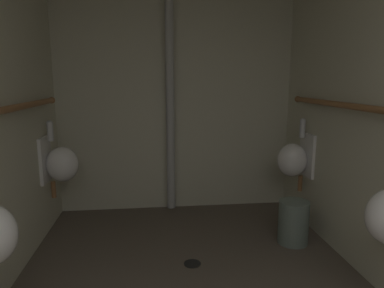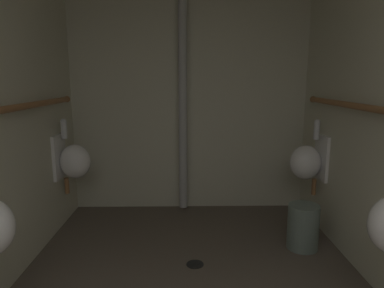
% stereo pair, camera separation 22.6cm
% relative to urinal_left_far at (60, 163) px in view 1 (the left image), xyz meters
% --- Properties ---
extents(wall_back, '(2.73, 0.06, 2.67)m').
position_rel_urinal_left_far_xyz_m(wall_back, '(1.16, 0.54, 0.65)').
color(wall_back, beige).
rests_on(wall_back, ground).
extents(urinal_left_far, '(0.32, 0.30, 0.76)m').
position_rel_urinal_left_far_xyz_m(urinal_left_far, '(0.00, 0.00, 0.00)').
color(urinal_left_far, white).
extents(urinal_right_far, '(0.32, 0.30, 0.76)m').
position_rel_urinal_left_far_xyz_m(urinal_right_far, '(2.32, -0.08, 0.00)').
color(urinal_right_far, white).
extents(standpipe_back_wall, '(0.09, 0.09, 2.62)m').
position_rel_urinal_left_far_xyz_m(standpipe_back_wall, '(1.09, 0.43, 0.65)').
color(standpipe_back_wall, '#B2B2B2').
rests_on(standpipe_back_wall, ground).
extents(floor_drain, '(0.14, 0.14, 0.01)m').
position_rel_urinal_left_far_xyz_m(floor_drain, '(1.19, -0.79, -0.68)').
color(floor_drain, black).
rests_on(floor_drain, ground).
extents(waste_bin, '(0.27, 0.27, 0.40)m').
position_rel_urinal_left_far_xyz_m(waste_bin, '(2.15, -0.52, -0.49)').
color(waste_bin, slate).
rests_on(waste_bin, ground).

